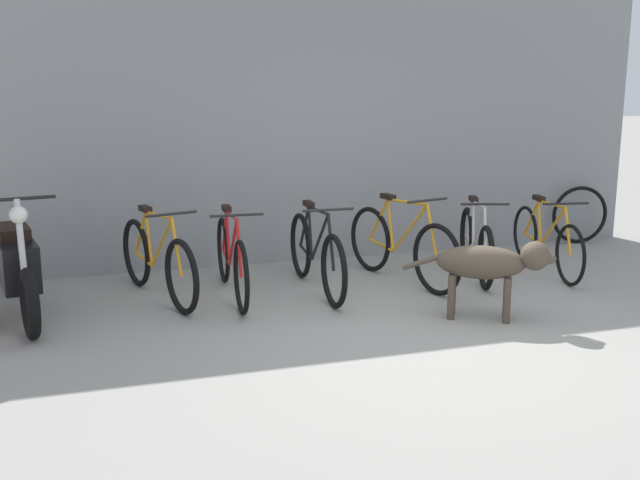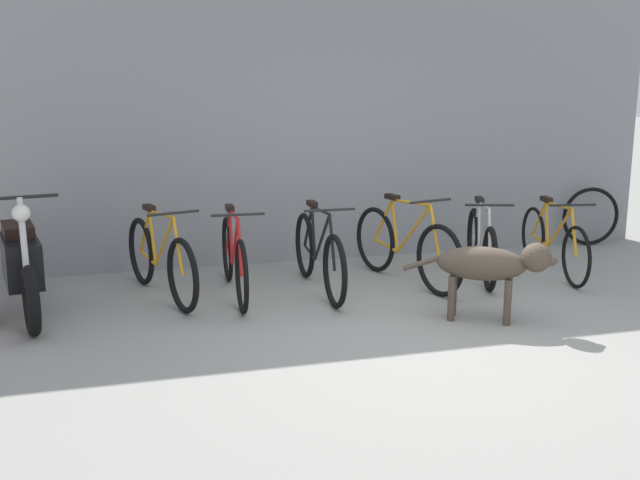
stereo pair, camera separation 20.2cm
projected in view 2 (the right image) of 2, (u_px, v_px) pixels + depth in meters
ground_plane at (437, 345)px, 5.60m from camera, size 60.00×60.00×0.00m
shop_wall_back at (327, 118)px, 8.08m from camera, size 7.71×0.20×3.08m
bicycle_0 at (160, 260)px, 6.78m from camera, size 0.59×1.68×0.85m
bicycle_1 at (234, 259)px, 6.83m from camera, size 0.46×1.72×0.84m
bicycle_2 at (319, 255)px, 6.98m from camera, size 0.46×1.73×0.85m
bicycle_3 at (405, 247)px, 7.26m from camera, size 0.55×1.69×0.87m
bicycle_4 at (481, 245)px, 7.49m from camera, size 0.62×1.57×0.81m
bicycle_5 at (553, 242)px, 7.62m from camera, size 0.46×1.65×0.79m
motorcycle at (22, 264)px, 6.34m from camera, size 0.58×1.92×1.06m
stray_dog at (491, 265)px, 6.08m from camera, size 1.10×0.73×0.68m
spare_tire_left at (591, 216)px, 8.94m from camera, size 0.70×0.16×0.70m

